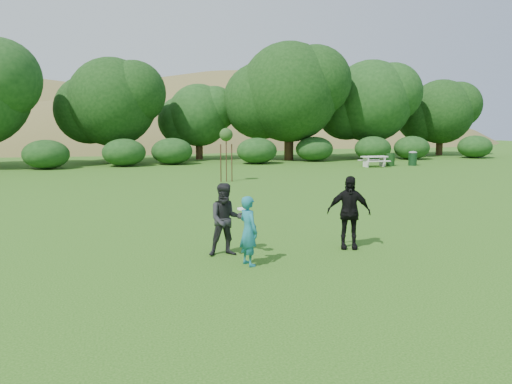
# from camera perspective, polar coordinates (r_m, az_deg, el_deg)

# --- Properties ---
(ground) EXTENTS (120.00, 120.00, 0.00)m
(ground) POSITION_cam_1_polar(r_m,az_deg,el_deg) (12.27, 3.89, -6.99)
(ground) COLOR #19470C
(ground) RESTS_ON ground
(player_teal) EXTENTS (0.52, 0.65, 1.56)m
(player_teal) POSITION_cam_1_polar(r_m,az_deg,el_deg) (11.07, -0.86, -4.46)
(player_teal) COLOR #1A6876
(player_teal) RESTS_ON ground
(player_grey) EXTENTS (0.88, 0.70, 1.74)m
(player_grey) POSITION_cam_1_polar(r_m,az_deg,el_deg) (11.88, -3.45, -3.16)
(player_grey) COLOR black
(player_grey) RESTS_ON ground
(player_black) EXTENTS (1.17, 0.79, 1.85)m
(player_black) POSITION_cam_1_polar(r_m,az_deg,el_deg) (12.73, 10.55, -2.29)
(player_black) COLOR black
(player_black) RESTS_ON ground
(trash_can_near) EXTENTS (0.60, 0.60, 0.90)m
(trash_can_near) POSITION_cam_1_polar(r_m,az_deg,el_deg) (37.52, 15.11, 3.60)
(trash_can_near) COLOR #183C16
(trash_can_near) RESTS_ON ground
(frisbee) EXTENTS (0.27, 0.27, 0.04)m
(frisbee) POSITION_cam_1_polar(r_m,az_deg,el_deg) (11.69, -1.51, -1.94)
(frisbee) COLOR white
(frisbee) RESTS_ON ground
(sapling) EXTENTS (0.70, 0.70, 2.85)m
(sapling) POSITION_cam_1_polar(r_m,az_deg,el_deg) (26.52, -3.44, 6.39)
(sapling) COLOR #3E2218
(sapling) RESTS_ON ground
(picnic_table) EXTENTS (1.80, 1.48, 0.76)m
(picnic_table) POSITION_cam_1_polar(r_m,az_deg,el_deg) (36.37, 13.36, 3.63)
(picnic_table) COLOR beige
(picnic_table) RESTS_ON ground
(trash_can_lidded) EXTENTS (0.60, 0.60, 1.05)m
(trash_can_lidded) POSITION_cam_1_polar(r_m,az_deg,el_deg) (38.20, 17.47, 3.71)
(trash_can_lidded) COLOR #14371A
(trash_can_lidded) RESTS_ON ground
(hillside) EXTENTS (150.00, 72.00, 52.00)m
(hillside) POSITION_cam_1_polar(r_m,az_deg,el_deg) (81.09, -13.25, -2.94)
(hillside) COLOR olive
(hillside) RESTS_ON ground
(tree_row) EXTENTS (53.92, 10.38, 9.62)m
(tree_row) POSITION_cam_1_polar(r_m,az_deg,el_deg) (40.52, -5.72, 10.40)
(tree_row) COLOR #3A2616
(tree_row) RESTS_ON ground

